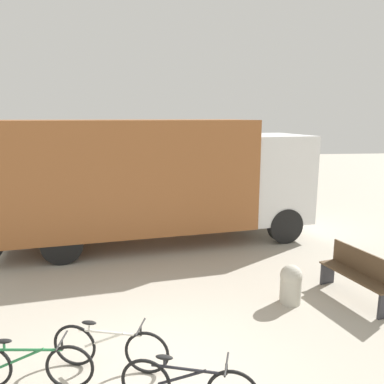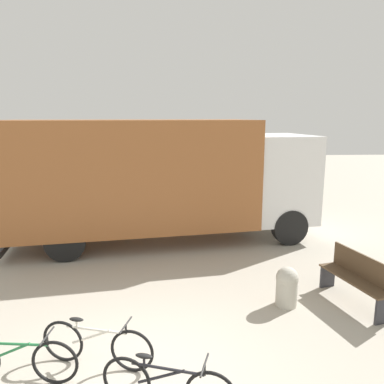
% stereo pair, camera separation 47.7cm
% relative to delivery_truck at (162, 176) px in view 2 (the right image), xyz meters
% --- Properties ---
extents(delivery_truck, '(8.82, 3.67, 3.48)m').
position_rel_delivery_truck_xyz_m(delivery_truck, '(0.00, 0.00, 0.00)').
color(delivery_truck, '#99592D').
rests_on(delivery_truck, ground).
extents(park_bench, '(0.79, 1.67, 0.98)m').
position_rel_delivery_truck_xyz_m(park_bench, '(3.81, -3.99, -1.39)').
color(park_bench, brown).
rests_on(park_bench, ground).
extents(bicycle_near, '(1.72, 0.44, 0.73)m').
position_rel_delivery_truck_xyz_m(bicycle_near, '(-1.88, -5.90, -1.58)').
color(bicycle_near, black).
rests_on(bicycle_near, ground).
extents(bicycle_middle, '(1.67, 0.59, 0.73)m').
position_rel_delivery_truck_xyz_m(bicycle_middle, '(-0.86, -5.62, -1.58)').
color(bicycle_middle, black).
rests_on(bicycle_middle, ground).
extents(bollard_near_bench, '(0.43, 0.43, 0.77)m').
position_rel_delivery_truck_xyz_m(bollard_near_bench, '(2.43, -4.01, -1.52)').
color(bollard_near_bench, '#B2AD9E').
rests_on(bollard_near_bench, ground).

